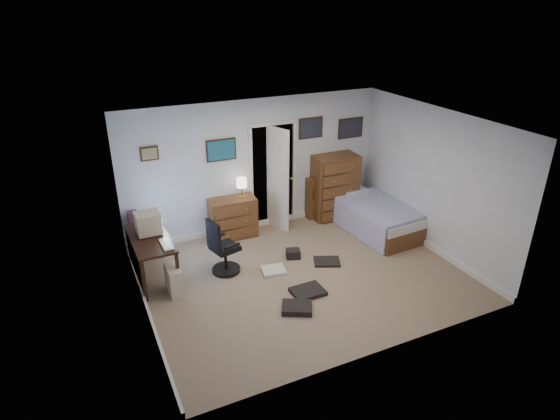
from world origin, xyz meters
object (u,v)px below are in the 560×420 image
(office_chair, at_px, (222,252))
(tall_dresser, at_px, (334,187))
(low_dresser, at_px, (233,218))
(bed, at_px, (374,216))
(computer_desk, at_px, (146,248))

(office_chair, relative_size, tall_dresser, 0.74)
(low_dresser, relative_size, bed, 0.45)
(computer_desk, height_order, bed, computer_desk)
(low_dresser, distance_m, tall_dresser, 2.18)
(low_dresser, height_order, bed, low_dresser)
(computer_desk, xyz_separation_m, tall_dresser, (3.88, 0.79, 0.09))
(office_chair, distance_m, low_dresser, 1.27)
(tall_dresser, relative_size, bed, 0.68)
(low_dresser, bearing_deg, bed, -16.92)
(computer_desk, xyz_separation_m, office_chair, (1.14, -0.31, -0.19))
(office_chair, distance_m, tall_dresser, 2.97)
(office_chair, height_order, bed, office_chair)
(bed, bearing_deg, tall_dresser, 109.99)
(computer_desk, distance_m, bed, 4.28)
(tall_dresser, distance_m, bed, 1.02)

